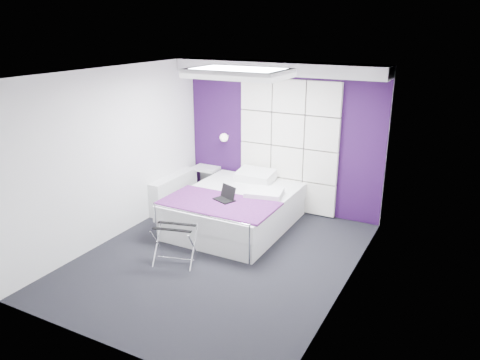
% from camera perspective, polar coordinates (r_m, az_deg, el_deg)
% --- Properties ---
extents(floor, '(4.40, 4.40, 0.00)m').
position_cam_1_polar(floor, '(6.79, -2.59, -9.43)').
color(floor, black).
rests_on(floor, ground).
extents(ceiling, '(4.40, 4.40, 0.00)m').
position_cam_1_polar(ceiling, '(6.02, -2.96, 12.96)').
color(ceiling, white).
rests_on(ceiling, wall_back).
extents(wall_back, '(3.60, 0.00, 3.60)m').
position_cam_1_polar(wall_back, '(8.19, 5.08, 5.19)').
color(wall_back, white).
rests_on(wall_back, floor).
extents(wall_left, '(0.00, 4.40, 4.40)m').
position_cam_1_polar(wall_left, '(7.33, -15.01, 3.03)').
color(wall_left, white).
rests_on(wall_left, floor).
extents(wall_right, '(0.00, 4.40, 4.40)m').
position_cam_1_polar(wall_right, '(5.64, 13.23, -1.51)').
color(wall_right, white).
rests_on(wall_right, floor).
extents(accent_wall, '(3.58, 0.02, 2.58)m').
position_cam_1_polar(accent_wall, '(8.18, 5.05, 5.18)').
color(accent_wall, '#2C0E3E').
rests_on(accent_wall, wall_back).
extents(soffit, '(3.58, 0.50, 0.20)m').
position_cam_1_polar(soffit, '(7.77, 4.59, 13.46)').
color(soffit, white).
rests_on(soffit, wall_back).
extents(headboard, '(1.80, 0.08, 2.30)m').
position_cam_1_polar(headboard, '(8.11, 5.86, 4.09)').
color(headboard, white).
rests_on(headboard, wall_back).
extents(skylight, '(1.36, 0.86, 0.12)m').
position_cam_1_polar(skylight, '(6.55, -0.21, 13.00)').
color(skylight, white).
rests_on(skylight, ceiling).
extents(wall_lamp, '(0.15, 0.15, 0.15)m').
position_cam_1_polar(wall_lamp, '(8.53, -1.84, 5.26)').
color(wall_lamp, white).
rests_on(wall_lamp, wall_back).
extents(radiator, '(0.22, 1.20, 0.60)m').
position_cam_1_polar(radiator, '(8.52, -8.05, -1.41)').
color(radiator, white).
rests_on(radiator, floor).
extents(bed, '(1.75, 2.12, 0.74)m').
position_cam_1_polar(bed, '(7.65, -0.56, -3.46)').
color(bed, white).
rests_on(bed, floor).
extents(nightstand, '(0.47, 0.37, 0.05)m').
position_cam_1_polar(nightstand, '(8.87, -4.17, 1.43)').
color(nightstand, white).
rests_on(nightstand, wall_back).
extents(luggage_rack, '(0.56, 0.41, 0.55)m').
position_cam_1_polar(luggage_rack, '(6.60, -7.89, -7.78)').
color(luggage_rack, silver).
rests_on(luggage_rack, floor).
extents(laptop, '(0.31, 0.22, 0.23)m').
position_cam_1_polar(laptop, '(7.22, -1.79, -1.99)').
color(laptop, black).
rests_on(laptop, bed).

